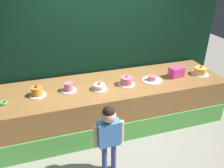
{
  "coord_description": "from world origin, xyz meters",
  "views": [
    {
      "loc": [
        -1.03,
        -2.78,
        2.65
      ],
      "look_at": [
        -0.06,
        0.33,
        0.94
      ],
      "focal_mm": 36.4,
      "sensor_mm": 36.0,
      "label": 1
    }
  ],
  "objects_px": {
    "child_figure": "(109,131)",
    "cake_left": "(68,87)",
    "cake_center_right": "(126,81)",
    "cake_far_right": "(200,71)",
    "pink_box": "(176,72)",
    "donut": "(3,103)",
    "cake_right": "(152,79)",
    "cake_center_left": "(99,87)",
    "cake_far_left": "(37,92)"
  },
  "relations": [
    {
      "from": "cake_far_right",
      "to": "donut",
      "type": "bearing_deg",
      "value": -179.72
    },
    {
      "from": "pink_box",
      "to": "cake_left",
      "type": "height_order",
      "value": "cake_left"
    },
    {
      "from": "cake_center_left",
      "to": "pink_box",
      "type": "bearing_deg",
      "value": 1.82
    },
    {
      "from": "pink_box",
      "to": "cake_far_left",
      "type": "height_order",
      "value": "cake_far_left"
    },
    {
      "from": "cake_center_right",
      "to": "cake_right",
      "type": "distance_m",
      "value": 0.49
    },
    {
      "from": "pink_box",
      "to": "cake_far_left",
      "type": "xyz_separation_m",
      "value": [
        -2.46,
        0.05,
        -0.02
      ]
    },
    {
      "from": "donut",
      "to": "cake_center_right",
      "type": "relative_size",
      "value": 0.41
    },
    {
      "from": "pink_box",
      "to": "cake_far_right",
      "type": "xyz_separation_m",
      "value": [
        0.49,
        -0.04,
        -0.03
      ]
    },
    {
      "from": "pink_box",
      "to": "cake_far_right",
      "type": "distance_m",
      "value": 0.49
    },
    {
      "from": "pink_box",
      "to": "donut",
      "type": "relative_size",
      "value": 2.05
    },
    {
      "from": "cake_left",
      "to": "pink_box",
      "type": "bearing_deg",
      "value": -1.65
    },
    {
      "from": "cake_right",
      "to": "cake_center_right",
      "type": "bearing_deg",
      "value": -179.35
    },
    {
      "from": "cake_center_left",
      "to": "cake_far_right",
      "type": "relative_size",
      "value": 0.82
    },
    {
      "from": "pink_box",
      "to": "cake_center_left",
      "type": "height_order",
      "value": "pink_box"
    },
    {
      "from": "cake_center_left",
      "to": "cake_right",
      "type": "xyz_separation_m",
      "value": [
        0.98,
        0.03,
        -0.01
      ]
    },
    {
      "from": "cake_center_right",
      "to": "cake_right",
      "type": "bearing_deg",
      "value": 0.65
    },
    {
      "from": "child_figure",
      "to": "cake_left",
      "type": "distance_m",
      "value": 1.13
    },
    {
      "from": "cake_center_left",
      "to": "cake_far_right",
      "type": "height_order",
      "value": "cake_far_right"
    },
    {
      "from": "child_figure",
      "to": "cake_left",
      "type": "xyz_separation_m",
      "value": [
        -0.37,
        1.05,
        0.18
      ]
    },
    {
      "from": "cake_center_right",
      "to": "cake_far_right",
      "type": "relative_size",
      "value": 0.9
    },
    {
      "from": "child_figure",
      "to": "cake_far_left",
      "type": "height_order",
      "value": "child_figure"
    },
    {
      "from": "child_figure",
      "to": "cake_right",
      "type": "bearing_deg",
      "value": 41.63
    },
    {
      "from": "donut",
      "to": "cake_far_left",
      "type": "xyz_separation_m",
      "value": [
        0.49,
        0.1,
        0.05
      ]
    },
    {
      "from": "donut",
      "to": "cake_right",
      "type": "xyz_separation_m",
      "value": [
        2.46,
        0.04,
        0.01
      ]
    },
    {
      "from": "child_figure",
      "to": "cake_right",
      "type": "xyz_separation_m",
      "value": [
        1.1,
        0.98,
        0.15
      ]
    },
    {
      "from": "child_figure",
      "to": "pink_box",
      "type": "height_order",
      "value": "child_figure"
    },
    {
      "from": "child_figure",
      "to": "cake_far_left",
      "type": "xyz_separation_m",
      "value": [
        -0.87,
        1.04,
        0.18
      ]
    },
    {
      "from": "cake_left",
      "to": "cake_far_right",
      "type": "bearing_deg",
      "value": -2.23
    },
    {
      "from": "cake_right",
      "to": "cake_center_left",
      "type": "bearing_deg",
      "value": -178.08
    },
    {
      "from": "cake_center_left",
      "to": "cake_right",
      "type": "bearing_deg",
      "value": 1.92
    },
    {
      "from": "cake_left",
      "to": "cake_far_left",
      "type": "bearing_deg",
      "value": -178.9
    },
    {
      "from": "child_figure",
      "to": "cake_center_left",
      "type": "xyz_separation_m",
      "value": [
        0.12,
        0.95,
        0.16
      ]
    },
    {
      "from": "cake_far_left",
      "to": "cake_left",
      "type": "distance_m",
      "value": 0.49
    },
    {
      "from": "cake_far_left",
      "to": "cake_center_left",
      "type": "xyz_separation_m",
      "value": [
        0.98,
        -0.09,
        -0.03
      ]
    },
    {
      "from": "pink_box",
      "to": "donut",
      "type": "height_order",
      "value": "pink_box"
    },
    {
      "from": "cake_center_right",
      "to": "cake_center_left",
      "type": "bearing_deg",
      "value": -176.82
    },
    {
      "from": "pink_box",
      "to": "donut",
      "type": "xyz_separation_m",
      "value": [
        -2.95,
        -0.06,
        -0.07
      ]
    },
    {
      "from": "cake_center_right",
      "to": "cake_far_right",
      "type": "height_order",
      "value": "cake_center_right"
    },
    {
      "from": "cake_center_right",
      "to": "cake_far_right",
      "type": "distance_m",
      "value": 1.47
    },
    {
      "from": "pink_box",
      "to": "cake_far_left",
      "type": "bearing_deg",
      "value": 178.9
    },
    {
      "from": "cake_right",
      "to": "cake_far_right",
      "type": "bearing_deg",
      "value": -1.45
    },
    {
      "from": "donut",
      "to": "cake_center_right",
      "type": "bearing_deg",
      "value": 1.05
    },
    {
      "from": "cake_center_left",
      "to": "child_figure",
      "type": "bearing_deg",
      "value": -97.09
    },
    {
      "from": "child_figure",
      "to": "cake_center_right",
      "type": "xyz_separation_m",
      "value": [
        0.61,
        0.97,
        0.18
      ]
    },
    {
      "from": "cake_center_right",
      "to": "cake_right",
      "type": "xyz_separation_m",
      "value": [
        0.49,
        0.01,
        -0.03
      ]
    },
    {
      "from": "child_figure",
      "to": "cake_center_right",
      "type": "bearing_deg",
      "value": 57.94
    },
    {
      "from": "donut",
      "to": "cake_center_right",
      "type": "xyz_separation_m",
      "value": [
        1.97,
        0.04,
        0.05
      ]
    },
    {
      "from": "cake_far_right",
      "to": "pink_box",
      "type": "bearing_deg",
      "value": 175.47
    },
    {
      "from": "pink_box",
      "to": "cake_far_right",
      "type": "relative_size",
      "value": 0.76
    },
    {
      "from": "cake_left",
      "to": "cake_right",
      "type": "bearing_deg",
      "value": -2.74
    }
  ]
}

